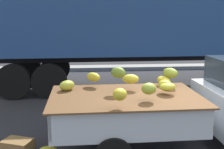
# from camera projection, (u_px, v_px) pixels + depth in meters

# --- Properties ---
(curb_strip) EXTENTS (80.00, 0.80, 0.16)m
(curb_strip) POSITION_uv_depth(u_px,v_px,m) (129.00, 67.00, 14.10)
(curb_strip) COLOR gray
(curb_strip) RESTS_ON ground
(semi_trailer) EXTENTS (12.04, 2.77, 3.95)m
(semi_trailer) POSITION_uv_depth(u_px,v_px,m) (154.00, 15.00, 10.21)
(semi_trailer) COLOR navy
(semi_trailer) RESTS_ON ground
(produce_crate) EXTENTS (0.62, 0.53, 0.28)m
(produce_crate) POSITION_uv_depth(u_px,v_px,m) (18.00, 147.00, 5.44)
(produce_crate) COLOR olive
(produce_crate) RESTS_ON ground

